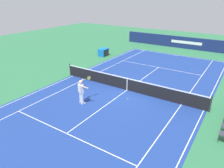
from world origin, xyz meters
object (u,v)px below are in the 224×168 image
object	(u,v)px
tennis_player_near	(81,91)
tennis_ball	(128,99)
tennis_net	(127,84)
equipment_cart_tarped	(104,52)

from	to	relation	value
tennis_player_near	tennis_ball	size ratio (longest dim) A/B	25.71
tennis_net	tennis_ball	bearing A→B (deg)	31.25
tennis_net	tennis_player_near	world-z (taller)	tennis_player_near
tennis_net	equipment_cart_tarped	xyz separation A→B (m)	(-6.93, -7.08, -0.05)
tennis_player_near	equipment_cart_tarped	size ratio (longest dim) A/B	1.36
tennis_player_near	tennis_ball	distance (m)	3.25
tennis_ball	equipment_cart_tarped	xyz separation A→B (m)	(-8.21, -7.86, 0.40)
tennis_ball	equipment_cart_tarped	bearing A→B (deg)	-136.24
tennis_player_near	equipment_cart_tarped	xyz separation A→B (m)	(-10.37, -5.60, -0.49)
tennis_ball	equipment_cart_tarped	world-z (taller)	equipment_cart_tarped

